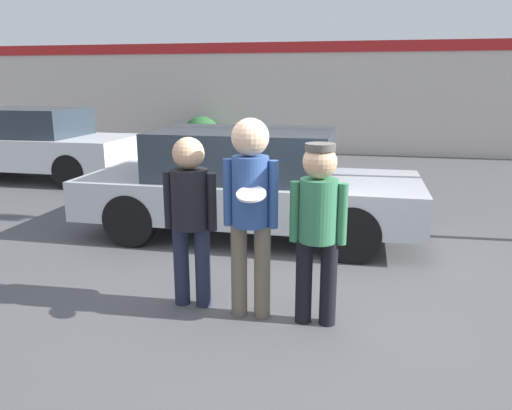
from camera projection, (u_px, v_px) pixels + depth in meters
ground_plane at (277, 304)px, 4.95m from camera, size 56.00×56.00×0.00m
storefront_building at (339, 98)px, 14.56m from camera, size 24.00×0.22×3.22m
person_left at (190, 208)px, 4.71m from camera, size 0.52×0.35×1.66m
person_middle_with_frisbee at (250, 200)px, 4.45m from camera, size 0.50×0.53×1.85m
person_right at (318, 219)px, 4.34m from camera, size 0.50×0.33×1.65m
parked_car_near at (248, 182)px, 7.04m from camera, size 4.67×1.92×1.49m
parked_car_far at (34, 143)px, 11.04m from camera, size 4.40×1.92×1.55m
shrub at (202, 135)px, 14.95m from camera, size 1.10×1.10×1.10m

